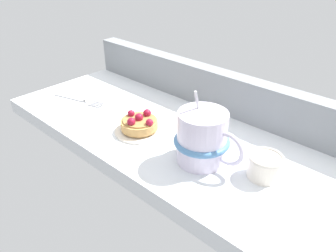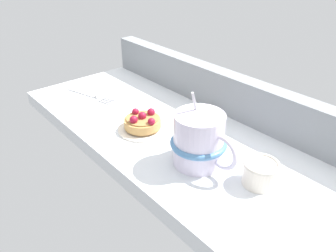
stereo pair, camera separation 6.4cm
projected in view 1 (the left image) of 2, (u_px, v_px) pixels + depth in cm
name	position (u px, v px, depth cm)	size (l,w,h in cm)	color
ground_plane	(167.00, 134.00, 73.25)	(78.54, 34.52, 3.46)	silver
window_rail_back	(209.00, 87.00, 79.69)	(76.97, 4.06, 9.50)	gray
dessert_plate	(140.00, 130.00, 70.57)	(10.76, 10.76, 0.87)	silver
raspberry_tart	(139.00, 123.00, 69.69)	(7.91, 7.91, 3.49)	tan
coffee_mug	(203.00, 138.00, 59.15)	(13.89, 10.32, 13.81)	silver
dessert_fork	(78.00, 99.00, 83.94)	(15.27, 5.90, 0.60)	#B7B7BC
sugar_bowl	(265.00, 166.00, 56.37)	(6.19, 6.19, 4.36)	silver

